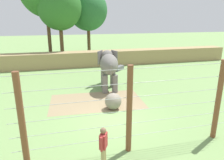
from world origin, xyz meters
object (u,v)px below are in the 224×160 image
(elephant, at_px, (109,65))
(zookeeper, at_px, (103,146))
(enrichment_ball, at_px, (113,101))
(feed_trough, at_px, (119,68))

(elephant, bearing_deg, zookeeper, -104.70)
(enrichment_ball, xyz_separation_m, zookeeper, (-1.68, -5.03, 0.42))
(elephant, height_order, enrichment_ball, elephant)
(enrichment_ball, height_order, zookeeper, zookeeper)
(enrichment_ball, relative_size, feed_trough, 0.75)
(enrichment_ball, distance_m, zookeeper, 5.32)
(zookeeper, bearing_deg, enrichment_ball, 71.53)
(elephant, xyz_separation_m, feed_trough, (2.44, 5.53, -1.66))
(elephant, relative_size, feed_trough, 2.82)
(elephant, height_order, feed_trough, elephant)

